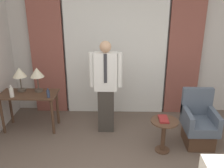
{
  "coord_description": "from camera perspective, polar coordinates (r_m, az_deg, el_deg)",
  "views": [
    {
      "loc": [
        0.05,
        -2.22,
        2.51
      ],
      "look_at": [
        -0.05,
        1.78,
        1.0
      ],
      "focal_mm": 40.0,
      "sensor_mm": 36.0,
      "label": 1
    }
  ],
  "objects": [
    {
      "name": "curtain_drape_left",
      "position": [
        5.31,
        -14.53,
        6.73
      ],
      "size": [
        0.67,
        0.06,
        2.58
      ],
      "color": "brown",
      "rests_on": "ground_plane"
    },
    {
      "name": "curtain_drape_right",
      "position": [
        5.29,
        16.22,
        6.51
      ],
      "size": [
        0.67,
        0.06,
        2.58
      ],
      "color": "brown",
      "rests_on": "ground_plane"
    },
    {
      "name": "bottle_near_edge",
      "position": [
        4.55,
        -14.38,
        -2.16
      ],
      "size": [
        0.06,
        0.06,
        0.17
      ],
      "color": "#2D3851",
      "rests_on": "desk"
    },
    {
      "name": "bottle_by_lamp",
      "position": [
        4.77,
        -21.99,
        -1.75
      ],
      "size": [
        0.07,
        0.07,
        0.22
      ],
      "color": "silver",
      "rests_on": "desk"
    },
    {
      "name": "desk",
      "position": [
        4.9,
        -18.39,
        -3.39
      ],
      "size": [
        1.05,
        0.51,
        0.72
      ],
      "color": "#4C3323",
      "rests_on": "ground_plane"
    },
    {
      "name": "armchair",
      "position": [
        4.58,
        19.16,
        -8.82
      ],
      "size": [
        0.52,
        0.62,
        0.94
      ],
      "color": "#4C3323",
      "rests_on": "ground_plane"
    },
    {
      "name": "side_table",
      "position": [
        4.19,
        11.74,
        -10.36
      ],
      "size": [
        0.44,
        0.44,
        0.57
      ],
      "color": "#4C3323",
      "rests_on": "ground_plane"
    },
    {
      "name": "table_lamp_left",
      "position": [
        4.89,
        -20.4,
        2.23
      ],
      "size": [
        0.25,
        0.25,
        0.46
      ],
      "color": "#4C4238",
      "rests_on": "desk"
    },
    {
      "name": "table_lamp_right",
      "position": [
        4.78,
        -16.77,
        2.25
      ],
      "size": [
        0.25,
        0.25,
        0.46
      ],
      "color": "#4C4238",
      "rests_on": "desk"
    },
    {
      "name": "book",
      "position": [
        4.11,
        11.67,
        -7.84
      ],
      "size": [
        0.14,
        0.26,
        0.03
      ],
      "color": "maroon",
      "rests_on": "side_table"
    },
    {
      "name": "wall_back",
      "position": [
        5.22,
        0.83,
        7.84
      ],
      "size": [
        10.0,
        0.06,
        2.7
      ],
      "color": "beige",
      "rests_on": "ground_plane"
    },
    {
      "name": "curtain_sheer_center",
      "position": [
        5.11,
        0.81,
        6.86
      ],
      "size": [
        2.04,
        0.06,
        2.58
      ],
      "color": "white",
      "rests_on": "ground_plane"
    },
    {
      "name": "person",
      "position": [
        4.44,
        -1.43,
        0.01
      ],
      "size": [
        0.58,
        0.2,
        1.72
      ],
      "color": "#38332D",
      "rests_on": "ground_plane"
    }
  ]
}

